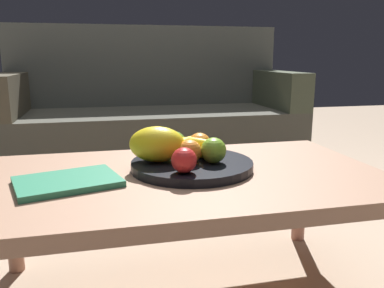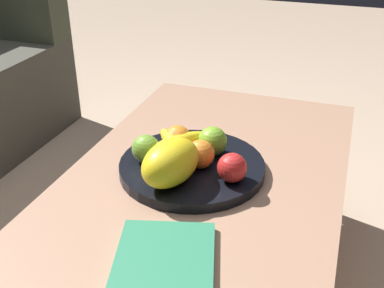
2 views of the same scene
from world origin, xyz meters
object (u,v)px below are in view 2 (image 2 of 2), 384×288
at_px(orange_front, 200,154).
at_px(coffee_table, 201,195).
at_px(apple_right, 232,168).
at_px(melon_large_front, 171,163).
at_px(fruit_bowl, 192,167).
at_px(apple_front, 214,141).
at_px(orange_left, 178,140).
at_px(banana_bunch, 174,146).
at_px(magazine, 163,268).
at_px(apple_left, 146,149).

bearing_deg(orange_front, coffee_table, -152.96).
bearing_deg(apple_right, melon_large_front, 112.22).
distance_m(fruit_bowl, apple_front, 0.08).
relative_size(orange_left, apple_right, 1.06).
bearing_deg(apple_front, melon_large_front, 160.88).
relative_size(fruit_bowl, banana_bunch, 2.31).
bearing_deg(orange_front, magazine, -173.12).
xyz_separation_m(banana_bunch, magazine, (-0.35, -0.11, -0.05)).
distance_m(fruit_bowl, melon_large_front, 0.12).
xyz_separation_m(apple_right, banana_bunch, (0.06, 0.16, -0.00)).
height_order(apple_front, magazine, apple_front).
height_order(coffee_table, orange_left, orange_left).
height_order(orange_front, orange_left, orange_left).
height_order(orange_left, apple_front, apple_front).
bearing_deg(orange_front, apple_left, 99.22).
bearing_deg(melon_large_front, apple_left, 54.47).
bearing_deg(coffee_table, apple_front, -2.36).
distance_m(melon_large_front, magazine, 0.26).
bearing_deg(orange_left, apple_left, 141.15).
bearing_deg(fruit_bowl, melon_large_front, 171.20).
height_order(fruit_bowl, melon_large_front, melon_large_front).
relative_size(fruit_bowl, melon_large_front, 2.21).
bearing_deg(magazine, orange_front, -8.92).
bearing_deg(apple_front, coffee_table, 177.64).
bearing_deg(orange_left, banana_bunch, -176.98).
bearing_deg(orange_front, banana_bunch, 73.09).
distance_m(apple_front, apple_left, 0.17).
relative_size(orange_front, orange_left, 0.95).
distance_m(apple_front, apple_right, 0.12).
bearing_deg(apple_front, orange_left, 102.43).
distance_m(orange_front, apple_right, 0.09).
xyz_separation_m(apple_left, banana_bunch, (0.04, -0.06, -0.00)).
distance_m(orange_left, banana_bunch, 0.03).
distance_m(coffee_table, orange_front, 0.10).
xyz_separation_m(melon_large_front, magazine, (-0.24, -0.08, -0.07)).
distance_m(coffee_table, banana_bunch, 0.13).
height_order(coffee_table, apple_right, apple_right).
height_order(orange_left, apple_left, orange_left).
height_order(coffee_table, magazine, magazine).
height_order(apple_front, apple_left, apple_front).
bearing_deg(apple_right, orange_left, 63.00).
bearing_deg(magazine, melon_large_front, 2.37).
bearing_deg(magazine, apple_left, 13.14).
distance_m(fruit_bowl, apple_right, 0.13).
xyz_separation_m(apple_right, magazine, (-0.29, 0.05, -0.05)).
bearing_deg(apple_left, orange_left, -38.85).
height_order(coffee_table, apple_left, apple_left).
distance_m(orange_front, banana_bunch, 0.08).
distance_m(orange_front, apple_left, 0.13).
relative_size(orange_left, apple_front, 0.98).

